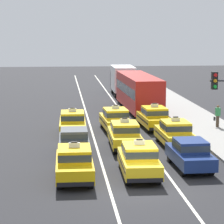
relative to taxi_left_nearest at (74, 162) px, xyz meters
The scene contains 16 objects.
ground_plane 3.75m from the taxi_left_nearest, 29.29° to the right, with size 160.00×160.00×0.00m, color #232326.
lane_stripe_left_center 18.31m from the taxi_left_nearest, 85.04° to the left, with size 0.14×80.00×0.01m, color silver.
lane_stripe_center_right 18.85m from the taxi_left_nearest, 75.29° to the left, with size 0.14×80.00×0.01m, color silver.
sidewalk_curb 16.82m from the taxi_left_nearest, 51.85° to the left, with size 4.00×90.00×0.15m, color gray.
taxi_left_nearest is the anchor object (origin of this frame).
sedan_left_second 5.13m from the taxi_left_nearest, 88.71° to the left, with size 1.80×4.32×1.58m.
taxi_left_third 11.16m from the taxi_left_nearest, 89.17° to the left, with size 1.89×4.59×1.96m.
taxi_center_nearest 3.30m from the taxi_left_nearest, ahead, with size 1.90×4.59×1.96m.
taxi_center_second 7.38m from the taxi_left_nearest, 63.42° to the left, with size 1.88×4.59×1.96m.
taxi_center_third 12.67m from the taxi_left_nearest, 74.86° to the left, with size 2.05×4.65×1.96m.
sedan_right_nearest 6.40m from the taxi_left_nearest, 13.63° to the left, with size 1.88×4.35×1.58m.
taxi_right_second 9.41m from the taxi_left_nearest, 45.94° to the left, with size 1.90×4.59×1.96m.
taxi_right_third 14.23m from the taxi_left_nearest, 63.85° to the left, with size 2.04×4.64×1.96m.
bus_right_fourth 22.70m from the taxi_left_nearest, 73.58° to the left, with size 2.88×11.28×3.22m.
box_truck_right_fifth 33.80m from the taxi_left_nearest, 79.34° to the left, with size 2.33×6.97×3.27m.
pedestrian_near_crosswalk 16.48m from the taxi_left_nearest, 48.22° to the left, with size 0.47×0.24×1.65m.
Camera 1 is at (-3.76, -23.46, 7.44)m, focal length 83.99 mm.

